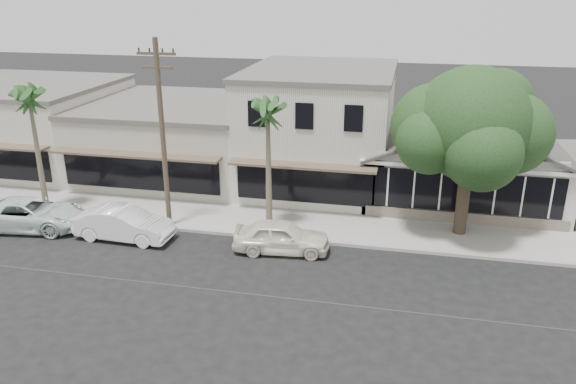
% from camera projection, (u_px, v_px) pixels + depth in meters
% --- Properties ---
extents(ground, '(140.00, 140.00, 0.00)m').
position_uv_depth(ground, '(341.00, 304.00, 20.78)').
color(ground, black).
rests_on(ground, ground).
extents(sidewalk_north, '(90.00, 3.50, 0.15)m').
position_uv_depth(sidewalk_north, '(201.00, 216.00, 28.52)').
color(sidewalk_north, '#9E9991').
rests_on(sidewalk_north, ground).
extents(corner_shop, '(10.40, 8.60, 5.10)m').
position_uv_depth(corner_shop, '(463.00, 152.00, 30.32)').
color(corner_shop, silver).
rests_on(corner_shop, ground).
extents(row_building_near, '(8.00, 10.00, 6.50)m').
position_uv_depth(row_building_near, '(320.00, 129.00, 32.62)').
color(row_building_near, silver).
rests_on(row_building_near, ground).
extents(row_building_midnear, '(10.00, 10.00, 4.20)m').
position_uv_depth(row_building_midnear, '(176.00, 139.00, 34.79)').
color(row_building_midnear, '#BBB6A8').
rests_on(row_building_midnear, ground).
extents(row_building_midfar, '(11.00, 10.00, 5.00)m').
position_uv_depth(row_building_midfar, '(26.00, 125.00, 36.72)').
color(row_building_midfar, silver).
rests_on(row_building_midfar, ground).
extents(utility_pole, '(1.80, 0.24, 9.00)m').
position_uv_depth(utility_pole, '(162.00, 132.00, 25.66)').
color(utility_pole, brown).
rests_on(utility_pole, ground).
extents(car_0, '(4.39, 2.13, 1.44)m').
position_uv_depth(car_0, '(281.00, 237.00, 24.66)').
color(car_0, white).
rests_on(car_0, ground).
extents(car_1, '(4.62, 1.76, 1.50)m').
position_uv_depth(car_1, '(124.00, 224.00, 25.88)').
color(car_1, white).
rests_on(car_1, ground).
extents(car_2, '(5.65, 3.18, 1.49)m').
position_uv_depth(car_2, '(30.00, 214.00, 27.03)').
color(car_2, silver).
rests_on(car_2, ground).
extents(shade_tree, '(7.16, 6.47, 7.94)m').
position_uv_depth(shade_tree, '(469.00, 126.00, 24.92)').
color(shade_tree, '#47382B').
rests_on(shade_tree, ground).
extents(palm_east, '(2.64, 2.64, 6.76)m').
position_uv_depth(palm_east, '(268.00, 113.00, 24.99)').
color(palm_east, '#726651').
rests_on(palm_east, ground).
extents(palm_mid, '(2.81, 2.81, 6.95)m').
position_uv_depth(palm_mid, '(29.00, 99.00, 27.01)').
color(palm_mid, '#726651').
rests_on(palm_mid, ground).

